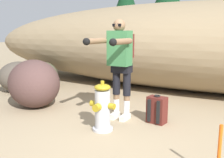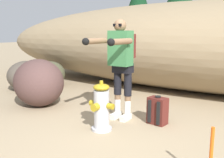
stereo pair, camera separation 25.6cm
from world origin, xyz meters
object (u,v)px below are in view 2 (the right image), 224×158
at_px(spare_backpack, 158,111).
at_px(survey_stake, 211,156).
at_px(utility_worker, 121,57).
at_px(boulder_small, 50,74).
at_px(boulder_large, 27,76).
at_px(boulder_mid, 39,83).
at_px(fire_hydrant, 101,108).

height_order(spare_backpack, survey_stake, survey_stake).
bearing_deg(utility_worker, spare_backpack, 103.30).
bearing_deg(boulder_small, boulder_large, -101.49).
distance_m(boulder_large, boulder_mid, 1.54).
xyz_separation_m(spare_backpack, boulder_large, (-3.76, 0.49, 0.16)).
bearing_deg(survey_stake, boulder_large, 159.38).
xyz_separation_m(fire_hydrant, spare_backpack, (0.62, 0.72, -0.14)).
xyz_separation_m(boulder_large, survey_stake, (4.86, -1.83, -0.08)).
bearing_deg(boulder_large, spare_backpack, -7.48).
bearing_deg(fire_hydrant, spare_backpack, 49.37).
height_order(spare_backpack, boulder_small, boulder_small).
xyz_separation_m(utility_worker, spare_backpack, (0.62, 0.15, -0.85)).
height_order(fire_hydrant, boulder_mid, boulder_mid).
xyz_separation_m(utility_worker, boulder_mid, (-1.83, -0.15, -0.59)).
height_order(utility_worker, boulder_large, utility_worker).
bearing_deg(boulder_mid, survey_stake, -16.37).
bearing_deg(boulder_small, utility_worker, -23.71).
bearing_deg(boulder_large, utility_worker, -11.56).
bearing_deg(utility_worker, boulder_large, -101.71).
distance_m(fire_hydrant, boulder_mid, 1.88).
bearing_deg(survey_stake, boulder_small, 152.06).
xyz_separation_m(fire_hydrant, boulder_small, (-3.01, 1.89, -0.01)).
height_order(boulder_large, boulder_small, boulder_large).
distance_m(spare_backpack, boulder_small, 3.81).
height_order(fire_hydrant, boulder_large, fire_hydrant).
bearing_deg(spare_backpack, survey_stake, -131.15).
height_order(utility_worker, spare_backpack, utility_worker).
bearing_deg(boulder_mid, utility_worker, 4.57).
bearing_deg(boulder_mid, spare_backpack, 6.87).
relative_size(fire_hydrant, boulder_small, 0.95).
distance_m(utility_worker, survey_stake, 2.23).
relative_size(spare_backpack, boulder_mid, 0.41).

